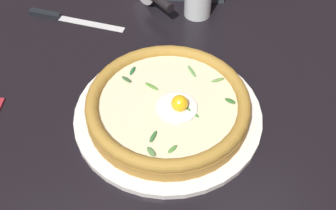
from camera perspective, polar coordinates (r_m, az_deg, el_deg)
name	(u,v)px	position (r m, az deg, el deg)	size (l,w,h in m)	color
ground_plane	(155,120)	(0.79, -1.81, -2.03)	(2.40, 2.40, 0.03)	black
pizza_plate	(168,114)	(0.77, 0.00, -1.28)	(0.35, 0.35, 0.01)	white
pizza	(168,105)	(0.75, 0.02, 0.04)	(0.30, 0.30, 0.06)	#AD7D33
table_knife	(62,17)	(1.02, -14.35, 11.56)	(0.12, 0.22, 0.01)	silver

